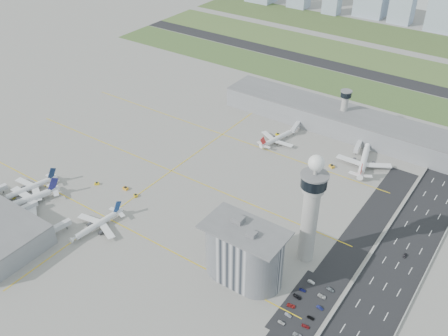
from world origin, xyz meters
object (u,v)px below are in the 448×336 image
Objects in this scene: tug_1 at (97,183)px; car_lot_9 at (320,308)px; airplane_far_b at (365,157)px; car_lot_7 at (306,326)px; jet_bridge_far_1 at (360,144)px; car_lot_11 at (330,289)px; tug_0 at (13,197)px; admin_building at (244,253)px; control_tower at (311,206)px; jet_bridge_near_1 at (15,215)px; car_lot_0 at (281,322)px; car_lot_3 at (297,297)px; airplane_far_a at (277,136)px; tug_3 at (125,188)px; car_hw_1 at (405,256)px; car_lot_1 at (288,315)px; car_lot_5 at (311,282)px; car_lot_10 at (322,296)px; jet_bridge_near_2 at (49,234)px; tug_4 at (278,134)px; jet_bridge_far_0 at (298,124)px; car_lot_4 at (303,290)px; secondary_tower at (344,107)px; car_lot_2 at (291,306)px; car_lot_6 at (297,335)px; airplane_near_b at (23,198)px; tug_2 at (136,195)px; car_lot_8 at (311,318)px.

tug_1 reaches higher than car_lot_9.
airplane_far_b reaches higher than car_lot_7.
jet_bridge_far_1 is 144.10m from car_lot_11.
admin_building is at bearing -77.39° from tug_0.
control_tower reaches higher than car_lot_9.
jet_bridge_far_1 is (135.00, 193.00, 0.00)m from jet_bridge_near_1.
airplane_far_b is at bearing 9.25° from car_lot_0.
car_lot_9 is at bearing -83.18° from car_lot_3.
airplane_far_a is 118.50m from tug_3.
car_lot_11 is 1.18× the size of car_hw_1.
car_lot_1 is at bearing 169.62° from car_lot_11.
control_tower is 39.22m from car_lot_5.
jet_bridge_near_1 is 181.47m from car_lot_10.
tug_3 is 0.79× the size of car_lot_10.
car_lot_1 is (20.33, -143.50, -5.63)m from airplane_far_b.
jet_bridge_near_2 is 180.38m from tug_4.
jet_bridge_far_0 is at bearing 7.01° from airplane_far_a.
car_lot_4 reaches higher than car_lot_9.
car_lot_4 is (80.20, -146.27, -2.26)m from jet_bridge_far_0.
jet_bridge_far_0 is 158.76m from tug_1.
car_lot_4 is (52.20, -164.27, -18.21)m from secondary_tower.
tug_3 reaches higher than car_lot_5.
tug_3 is 0.89× the size of car_lot_5.
jet_bridge_far_0 is 3.38× the size of car_lot_2.
car_lot_6 is at bearing -176.19° from car_lot_9.
car_lot_0 is at bearing 179.91° from car_lot_1.
jet_bridge_far_0 is at bearing 17.72° from car_lot_2.
airplane_near_b is at bearing -168.61° from admin_building.
secondary_tower is 233.52m from airplane_near_b.
tug_4 is at bearing 144.16° from car_hw_1.
car_lot_3 is at bearing -133.71° from airplane_far_a.
tug_4 is 0.80× the size of car_lot_7.
car_lot_9 is at bearing 113.66° from tug_2.
tug_4 is 165.37m from car_lot_9.
jet_bridge_far_1 reaches higher than car_lot_4.
car_lot_6 is at bearing -175.91° from car_lot_10.
car_lot_6 is (9.45, -32.63, -0.03)m from car_lot_5.
car_lot_7 is at bearing -130.28° from car_lot_2.
jet_bridge_near_2 is at bearing -159.62° from admin_building.
secondary_tower reaches higher than car_lot_7.
control_tower is at bearing -149.20° from car_hw_1.
tug_2 is (62.01, 45.17, -0.08)m from tug_0.
secondary_tower reaches higher than jet_bridge_near_2.
tug_0 is (-103.93, -181.90, -1.94)m from jet_bridge_far_0.
car_lot_5 is at bearing 20.33° from jet_bridge_far_0.
airplane_near_b is 12.55× the size of car_lot_1.
car_lot_10 is (8.00, 19.64, 0.01)m from car_lot_1.
car_lot_1 is at bearing -118.80° from car_hw_1.
car_lot_8 is (41.28, -159.39, -2.26)m from jet_bridge_far_1.
tug_0 is at bearing -27.01° from tug_4.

